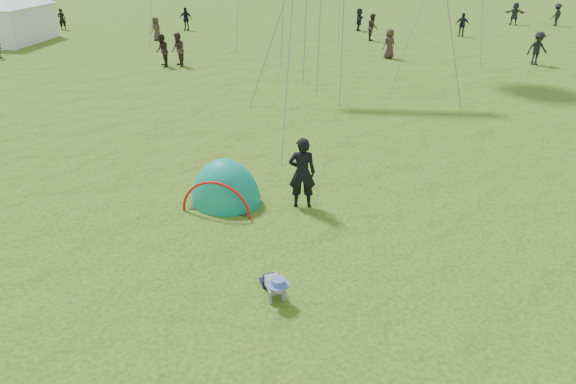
{
  "coord_description": "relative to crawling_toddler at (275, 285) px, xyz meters",
  "views": [
    {
      "loc": [
        0.54,
        -8.5,
        5.97
      ],
      "look_at": [
        -0.47,
        1.78,
        1.0
      ],
      "focal_mm": 32.0,
      "sensor_mm": 36.0,
      "label": 1
    }
  ],
  "objects": [
    {
      "name": "crowd_person_9",
      "position": [
        18.57,
        38.28,
        0.59
      ],
      "size": [
        1.28,
        1.22,
        1.75
      ],
      "primitive_type": "imported",
      "rotation": [
        0.0,
        0.0,
        3.84
      ],
      "color": "black",
      "rests_on": "ground"
    },
    {
      "name": "crawling_toddler",
      "position": [
        0.0,
        0.0,
        0.0
      ],
      "size": [
        0.77,
        0.88,
        0.56
      ],
      "primitive_type": null,
      "rotation": [
        0.0,
        0.0,
        0.44
      ],
      "color": "black",
      "rests_on": "ground"
    },
    {
      "name": "popup_tent",
      "position": [
        -1.73,
        3.79,
        -0.28
      ],
      "size": [
        2.05,
        1.78,
        2.37
      ],
      "primitive_type": "ellipsoid",
      "rotation": [
        0.0,
        0.0,
        -0.16
      ],
      "color": "#177277",
      "rests_on": "ground"
    },
    {
      "name": "crowd_person_8",
      "position": [
        9.75,
        31.78,
        0.54
      ],
      "size": [
        1.03,
        0.58,
        1.65
      ],
      "primitive_type": "imported",
      "rotation": [
        0.0,
        0.0,
        2.94
      ],
      "color": "black",
      "rests_on": "ground"
    },
    {
      "name": "crowd_person_6",
      "position": [
        -20.67,
        32.14,
        0.51
      ],
      "size": [
        0.66,
        0.53,
        1.59
      ],
      "primitive_type": "imported",
      "rotation": [
        0.0,
        0.0,
        3.42
      ],
      "color": "black",
      "rests_on": "ground"
    },
    {
      "name": "crowd_person_10",
      "position": [
        -11.64,
        27.88,
        0.51
      ],
      "size": [
        0.91,
        0.77,
        1.58
      ],
      "primitive_type": "imported",
      "rotation": [
        0.0,
        0.0,
        5.87
      ],
      "color": "#3C3026",
      "rests_on": "ground"
    },
    {
      "name": "crowd_person_1",
      "position": [
        -7.69,
        19.82,
        0.61
      ],
      "size": [
        1.03,
        1.09,
        1.78
      ],
      "primitive_type": "imported",
      "rotation": [
        0.0,
        0.0,
        5.28
      ],
      "color": "#432C2A",
      "rests_on": "ground"
    },
    {
      "name": "crowd_person_5",
      "position": [
        15.35,
        38.6,
        0.61
      ],
      "size": [
        1.69,
        0.68,
        1.78
      ],
      "primitive_type": "imported",
      "rotation": [
        0.0,
        0.0,
        3.05
      ],
      "color": "#29343F",
      "rests_on": "ground"
    },
    {
      "name": "crowd_person_7",
      "position": [
        -8.51,
        19.63,
        0.58
      ],
      "size": [
        0.95,
        1.04,
        1.72
      ],
      "primitive_type": "imported",
      "rotation": [
        0.0,
        0.0,
        5.17
      ],
      "color": "black",
      "rests_on": "ground"
    },
    {
      "name": "crowd_person_13",
      "position": [
        3.2,
        29.41,
        0.61
      ],
      "size": [
        0.7,
        0.89,
        1.79
      ],
      "primitive_type": "imported",
      "rotation": [
        0.0,
        0.0,
        1.6
      ],
      "color": "#332723",
      "rests_on": "ground"
    },
    {
      "name": "standing_adult",
      "position": [
        0.22,
        3.79,
        0.64
      ],
      "size": [
        0.71,
        0.5,
        1.84
      ],
      "primitive_type": "imported",
      "rotation": [
        0.0,
        0.0,
        3.24
      ],
      "color": "black",
      "rests_on": "ground"
    },
    {
      "name": "crowd_person_2",
      "position": [
        -10.96,
        32.8,
        0.57
      ],
      "size": [
        1.03,
        0.51,
        1.71
      ],
      "primitive_type": "imported",
      "rotation": [
        0.0,
        0.0,
        6.19
      ],
      "color": "black",
      "rests_on": "ground"
    },
    {
      "name": "crowd_person_11",
      "position": [
        2.41,
        33.94,
        0.55
      ],
      "size": [
        0.79,
        1.61,
        1.66
      ],
      "primitive_type": "imported",
      "rotation": [
        0.0,
        0.0,
        1.37
      ],
      "color": "black",
      "rests_on": "ground"
    },
    {
      "name": "crowd_person_4",
      "position": [
        3.88,
        23.19,
        0.56
      ],
      "size": [
        0.97,
        0.92,
        1.67
      ],
      "primitive_type": "imported",
      "rotation": [
        0.0,
        0.0,
        3.8
      ],
      "color": "#3B2922",
      "rests_on": "ground"
    },
    {
      "name": "crowd_person_3",
      "position": [
        11.81,
        22.16,
        0.61
      ],
      "size": [
        1.26,
        0.9,
        1.77
      ],
      "primitive_type": "imported",
      "rotation": [
        0.0,
        0.0,
        0.23
      ],
      "color": "black",
      "rests_on": "ground"
    },
    {
      "name": "ground",
      "position": [
        0.47,
        0.72,
        -0.28
      ],
      "size": [
        140.0,
        140.0,
        0.0
      ],
      "primitive_type": "plane",
      "color": "#1A480A"
    }
  ]
}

